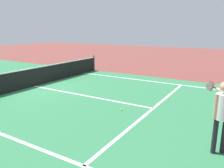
{
  "coord_description": "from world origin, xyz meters",
  "views": [
    {
      "loc": [
        -7.32,
        -9.02,
        2.8
      ],
      "look_at": [
        -1.04,
        -5.26,
        1.0
      ],
      "focal_mm": 35.31,
      "sensor_mm": 36.0,
      "label": 1
    }
  ],
  "objects_px": {
    "net": "(34,77)",
    "player_near": "(222,109)",
    "tennis_ball_near_net": "(80,79)",
    "tennis_ball_mid_court": "(122,110)"
  },
  "relations": [
    {
      "from": "tennis_ball_near_net",
      "to": "tennis_ball_mid_court",
      "type": "bearing_deg",
      "value": -125.56
    },
    {
      "from": "tennis_ball_mid_court",
      "to": "net",
      "type": "bearing_deg",
      "value": 82.0
    },
    {
      "from": "tennis_ball_mid_court",
      "to": "tennis_ball_near_net",
      "type": "distance_m",
      "value": 5.61
    },
    {
      "from": "net",
      "to": "player_near",
      "type": "xyz_separation_m",
      "value": [
        -2.05,
        -8.75,
        0.58
      ]
    },
    {
      "from": "net",
      "to": "player_near",
      "type": "bearing_deg",
      "value": -103.17
    },
    {
      "from": "net",
      "to": "tennis_ball_near_net",
      "type": "relative_size",
      "value": 160.88
    },
    {
      "from": "player_near",
      "to": "tennis_ball_mid_court",
      "type": "height_order",
      "value": "player_near"
    },
    {
      "from": "tennis_ball_near_net",
      "to": "net",
      "type": "bearing_deg",
      "value": 159.45
    },
    {
      "from": "net",
      "to": "tennis_ball_near_net",
      "type": "distance_m",
      "value": 2.7
    },
    {
      "from": "net",
      "to": "player_near",
      "type": "relative_size",
      "value": 6.2
    }
  ]
}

